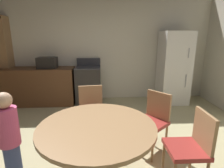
% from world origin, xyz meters
% --- Properties ---
extents(wall_back, '(5.89, 0.12, 2.70)m').
position_xyz_m(wall_back, '(0.00, 2.86, 1.35)').
color(wall_back, silver).
rests_on(wall_back, ground).
extents(kitchen_counter, '(1.97, 0.60, 0.90)m').
position_xyz_m(kitchen_counter, '(-1.66, 2.46, 0.45)').
color(kitchen_counter, brown).
rests_on(kitchen_counter, ground).
extents(pantry_column, '(0.44, 0.36, 2.10)m').
position_xyz_m(pantry_column, '(-2.42, 2.64, 1.05)').
color(pantry_column, '#9E754C').
rests_on(pantry_column, ground).
extents(oven_range, '(0.60, 0.60, 1.10)m').
position_xyz_m(oven_range, '(-0.32, 2.46, 0.47)').
color(oven_range, '#2D2B28').
rests_on(oven_range, ground).
extents(refrigerator, '(0.68, 0.68, 1.76)m').
position_xyz_m(refrigerator, '(1.80, 2.41, 0.88)').
color(refrigerator, white).
rests_on(refrigerator, ground).
extents(microwave, '(0.44, 0.32, 0.26)m').
position_xyz_m(microwave, '(-1.29, 2.46, 1.03)').
color(microwave, black).
rests_on(microwave, kitchen_counter).
extents(dining_table, '(1.21, 1.21, 0.76)m').
position_xyz_m(dining_table, '(-0.04, -0.23, 0.60)').
color(dining_table, '#9E754C').
rests_on(dining_table, ground).
extents(chair_north, '(0.44, 0.44, 0.87)m').
position_xyz_m(chair_north, '(-0.16, 0.78, 0.50)').
color(chair_north, '#9E754C').
rests_on(chair_north, ground).
extents(chair_east, '(0.40, 0.40, 0.87)m').
position_xyz_m(chair_east, '(0.98, -0.24, 0.50)').
color(chair_east, '#9E754C').
rests_on(chair_east, ground).
extents(chair_northeast, '(0.56, 0.56, 0.87)m').
position_xyz_m(chair_northeast, '(0.74, 0.42, 0.50)').
color(chair_northeast, '#9E754C').
rests_on(chair_northeast, ground).
extents(person_child, '(0.24, 0.24, 1.09)m').
position_xyz_m(person_child, '(-0.98, -0.12, 0.58)').
color(person_child, '#3D4C84').
rests_on(person_child, ground).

